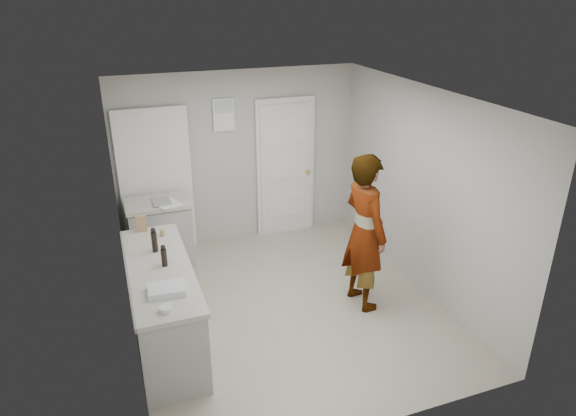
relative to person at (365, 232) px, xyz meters
name	(u,v)px	position (x,y,z in m)	size (l,w,h in m)	color
ground	(287,305)	(-0.87, 0.24, -0.94)	(4.00, 4.00, 0.00)	#AAA38F
room_shell	(229,175)	(-1.04, 2.19, 0.08)	(4.00, 4.00, 4.00)	#B6B3AC
main_counter	(163,308)	(-2.32, 0.04, -0.51)	(0.64, 1.96, 0.93)	#B1B1AD
side_counter	(161,235)	(-2.12, 1.79, -0.51)	(0.84, 0.61, 0.93)	#B1B1AD
person	(365,232)	(0.00, 0.00, 0.00)	(0.69, 0.45, 1.88)	silver
cake_mix_box	(141,224)	(-2.39, 0.94, 0.08)	(0.12, 0.05, 0.19)	#997B4C
spice_jar	(162,233)	(-2.18, 0.73, 0.02)	(0.05, 0.05, 0.08)	#A2835D
oil_cruet_a	(164,256)	(-2.25, 0.04, 0.10)	(0.06, 0.06, 0.24)	black
oil_cruet_b	(154,240)	(-2.31, 0.39, 0.12)	(0.06, 0.06, 0.28)	black
baking_dish	(167,290)	(-2.30, -0.46, 0.01)	(0.36, 0.27, 0.06)	silver
egg_bowl	(166,309)	(-2.35, -0.77, 0.01)	(0.12, 0.12, 0.04)	silver
papers	(167,203)	(-2.01, 1.67, -0.01)	(0.27, 0.35, 0.01)	white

